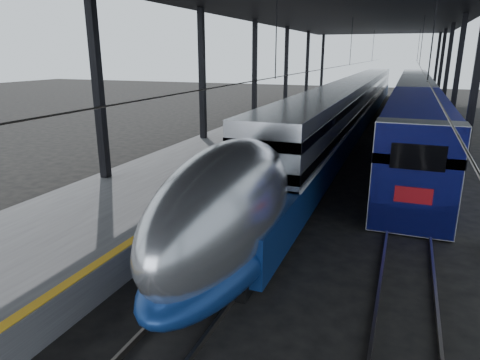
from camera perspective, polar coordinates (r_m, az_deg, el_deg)
The scene contains 7 objects.
ground at distance 13.49m, azimuth -10.56°, elevation -11.69°, with size 160.00×160.00×0.00m, color black.
platform at distance 32.15m, azimuth 2.80°, elevation 6.06°, with size 6.00×80.00×1.00m, color #4C4C4F.
yellow_strip at distance 31.31m, azimuth 7.71°, elevation 6.59°, with size 0.30×80.00×0.01m, color gold.
rails at distance 30.71m, azimuth 17.13°, elevation 4.05°, with size 6.52×80.00×0.16m.
canopy at distance 30.48m, azimuth 13.44°, elevation 21.36°, with size 18.00×75.00×9.47m.
tgv_train at distance 38.49m, azimuth 14.61°, elevation 9.43°, with size 2.87×65.20×4.11m.
second_train at distance 42.76m, azimuth 22.15°, elevation 9.61°, with size 2.96×56.05×4.08m.
Camera 1 is at (6.48, -10.01, 6.30)m, focal length 32.00 mm.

